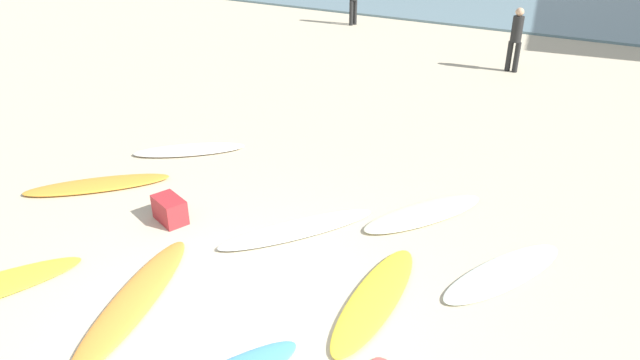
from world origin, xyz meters
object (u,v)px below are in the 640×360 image
(surfboard_1, at_px, (98,185))
(beach_cooler, at_px, (170,210))
(surfboard_8, at_px, (375,298))
(beachgoer_near, at_px, (516,37))
(surfboard_4, at_px, (504,273))
(surfboard_7, at_px, (190,150))
(surfboard_5, at_px, (298,229))
(surfboard_6, at_px, (424,213))
(surfboard_9, at_px, (135,300))

(surfboard_1, bearing_deg, beach_cooler, 38.16)
(surfboard_8, bearing_deg, beachgoer_near, -88.28)
(surfboard_4, height_order, surfboard_7, surfboard_7)
(surfboard_1, relative_size, surfboard_5, 0.96)
(surfboard_4, xyz_separation_m, surfboard_6, (-1.40, 0.85, 0.01))
(surfboard_5, height_order, surfboard_9, same)
(surfboard_1, bearing_deg, surfboard_9, 10.87)
(surfboard_5, bearing_deg, surfboard_4, -136.58)
(surfboard_9, relative_size, beachgoer_near, 1.53)
(surfboard_5, distance_m, surfboard_7, 3.44)
(surfboard_7, bearing_deg, surfboard_4, 40.92)
(surfboard_5, xyz_separation_m, surfboard_8, (1.60, -0.80, -0.01))
(surfboard_1, height_order, surfboard_8, surfboard_1)
(beach_cooler, bearing_deg, surfboard_4, 14.54)
(surfboard_9, distance_m, beachgoer_near, 11.95)
(surfboard_9, bearing_deg, surfboard_6, 40.83)
(surfboard_4, height_order, beachgoer_near, beachgoer_near)
(surfboard_4, relative_size, surfboard_9, 0.82)
(surfboard_6, relative_size, surfboard_7, 1.04)
(surfboard_8, height_order, beachgoer_near, beachgoer_near)
(beach_cooler, bearing_deg, beachgoer_near, 77.29)
(surfboard_5, bearing_deg, surfboard_6, -102.16)
(surfboard_7, bearing_deg, surfboard_5, 26.83)
(surfboard_4, distance_m, surfboard_7, 6.01)
(surfboard_5, relative_size, surfboard_8, 1.07)
(surfboard_7, bearing_deg, beachgoer_near, 114.22)
(surfboard_4, bearing_deg, surfboard_9, 62.23)
(surfboard_1, distance_m, surfboard_4, 6.37)
(surfboard_9, relative_size, beach_cooler, 4.71)
(surfboard_7, distance_m, beachgoer_near, 9.14)
(surfboard_4, bearing_deg, beach_cooler, 39.09)
(surfboard_1, distance_m, beachgoer_near, 10.92)
(beachgoer_near, bearing_deg, surfboard_1, 76.11)
(surfboard_6, bearing_deg, surfboard_4, -1.41)
(beach_cooler, bearing_deg, surfboard_9, -58.98)
(surfboard_7, bearing_deg, beach_cooler, -5.26)
(surfboard_7, bearing_deg, surfboard_8, 25.16)
(surfboard_9, xyz_separation_m, beachgoer_near, (1.36, 11.84, 0.87))
(surfboard_9, bearing_deg, beach_cooler, 102.87)
(surfboard_4, relative_size, surfboard_6, 0.98)
(surfboard_8, distance_m, beach_cooler, 3.36)
(surfboard_8, xyz_separation_m, beach_cooler, (-3.35, 0.10, 0.15))
(surfboard_1, xyz_separation_m, beach_cooler, (1.77, -0.17, 0.14))
(surfboard_1, xyz_separation_m, surfboard_6, (4.89, 1.86, 0.00))
(surfboard_7, bearing_deg, surfboard_1, -51.80)
(surfboard_8, relative_size, beachgoer_near, 1.33)
(surfboard_5, xyz_separation_m, surfboard_9, (-0.80, -2.28, -0.00))
(surfboard_8, bearing_deg, surfboard_7, -27.44)
(surfboard_5, bearing_deg, beachgoer_near, -59.62)
(surfboard_6, distance_m, beachgoer_near, 8.32)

